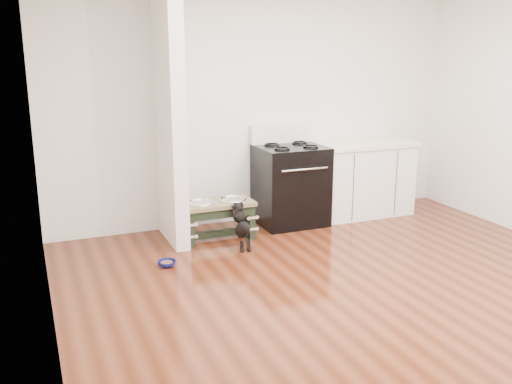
# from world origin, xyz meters

# --- Properties ---
(ground) EXTENTS (5.00, 5.00, 0.00)m
(ground) POSITION_xyz_m (0.00, 0.00, 0.00)
(ground) COLOR #431A0C
(ground) RESTS_ON ground
(room_shell) EXTENTS (5.00, 5.00, 5.00)m
(room_shell) POSITION_xyz_m (0.00, 0.00, 1.62)
(room_shell) COLOR silver
(room_shell) RESTS_ON ground
(partition_wall) EXTENTS (0.15, 0.80, 2.70)m
(partition_wall) POSITION_xyz_m (-1.18, 2.10, 1.35)
(partition_wall) COLOR silver
(partition_wall) RESTS_ON ground
(oven_range) EXTENTS (0.76, 0.69, 1.14)m
(oven_range) POSITION_xyz_m (0.25, 2.16, 0.48)
(oven_range) COLOR black
(oven_range) RESTS_ON ground
(cabinet_run) EXTENTS (1.24, 0.64, 0.91)m
(cabinet_run) POSITION_xyz_m (1.23, 2.18, 0.45)
(cabinet_run) COLOR white
(cabinet_run) RESTS_ON ground
(dog_feeder) EXTENTS (0.78, 0.41, 0.44)m
(dog_feeder) POSITION_xyz_m (-0.73, 1.93, 0.30)
(dog_feeder) COLOR black
(dog_feeder) RESTS_ON ground
(puppy) EXTENTS (0.14, 0.40, 0.47)m
(puppy) POSITION_xyz_m (-0.59, 1.57, 0.26)
(puppy) COLOR black
(puppy) RESTS_ON ground
(floor_bowl) EXTENTS (0.21, 0.21, 0.05)m
(floor_bowl) POSITION_xyz_m (-1.43, 1.36, 0.03)
(floor_bowl) COLOR #0D135C
(floor_bowl) RESTS_ON ground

